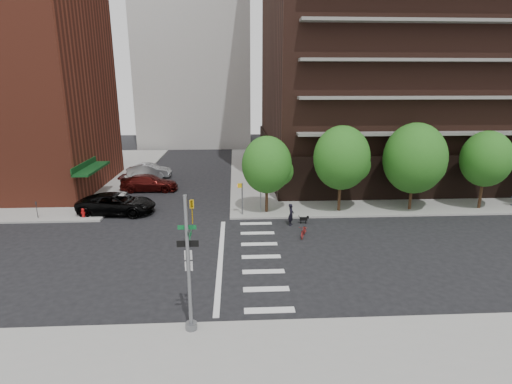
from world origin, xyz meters
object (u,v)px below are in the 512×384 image
Objects in this scene: parked_car_maroon at (149,183)px; scooter at (304,231)px; traffic_signal at (190,275)px; parked_car_black at (117,204)px; dog_walker at (291,215)px; fire_hydrant at (83,212)px; parked_car_silver at (149,170)px.

parked_car_maroon is 3.42× the size of scooter.
traffic_signal is 12.75m from scooter.
dog_walker is at bearing -98.70° from parked_car_black.
parked_car_maroon is at bearing 67.26° from fire_hydrant.
dog_walker is (13.81, -3.45, -0.02)m from parked_car_black.
fire_hydrant is (-10.03, 15.29, -2.15)m from traffic_signal.
scooter is (14.37, -5.85, -0.43)m from parked_car_black.
scooter is at bearing -133.55° from parked_car_maroon.
dog_walker is (16.11, -2.25, 0.28)m from fire_hydrant.
fire_hydrant is 14.32m from parked_car_silver.
scooter is 0.97× the size of dog_walker.
fire_hydrant is at bearing -177.10° from scooter.
parked_car_maroon reaches higher than parked_car_silver.
traffic_signal reaches higher than parked_car_maroon.
scooter is at bearing -139.02° from parked_car_silver.
parked_car_silver reaches higher than scooter.
parked_car_silver is at bearing 12.16° from parked_car_maroon.
parked_car_black is 3.78× the size of scooter.
traffic_signal is at bearing 176.18° from dog_walker.
fire_hydrant is 0.45× the size of scooter.
traffic_signal is 8.20× the size of fire_hydrant.
fire_hydrant is at bearing 103.20° from dog_walker.
scooter is at bearing -106.83° from parked_car_black.
parked_car_black is 7.17m from parked_car_maroon.
traffic_signal reaches higher than scooter.
scooter is (14.37, -18.79, -0.37)m from parked_car_silver.
parked_car_black is at bearing 115.11° from traffic_signal.
dog_walker is at bearing -128.93° from parked_car_maroon.
scooter is at bearing 58.05° from traffic_signal.
parked_car_silver is at bearing 145.91° from scooter.
dog_walker reaches higher than parked_car_maroon.
parked_car_maroon is 3.33× the size of dog_walker.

